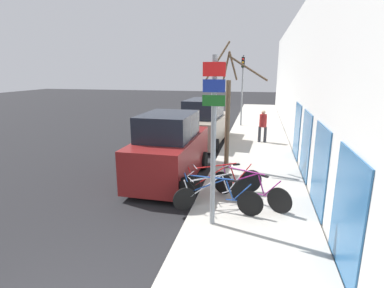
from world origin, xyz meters
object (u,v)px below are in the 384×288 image
(bicycle_2, at_px, (249,189))
(bicycle_3, at_px, (220,182))
(parked_car_0, at_px, (170,150))
(traffic_light, at_px, (242,81))
(bicycle_1, at_px, (214,192))
(pedestrian_near, at_px, (263,124))
(signpost, at_px, (213,137))
(parked_car_1, at_px, (204,124))
(bicycle_0, at_px, (216,195))
(street_tree, at_px, (228,113))

(bicycle_2, height_order, bicycle_3, bicycle_3)
(parked_car_0, height_order, traffic_light, traffic_light)
(parked_car_0, relative_size, traffic_light, 0.97)
(bicycle_1, bearing_deg, bicycle_3, -41.92)
(bicycle_2, bearing_deg, pedestrian_near, 27.47)
(parked_car_0, height_order, pedestrian_near, parked_car_0)
(bicycle_3, relative_size, pedestrian_near, 1.44)
(pedestrian_near, bearing_deg, parked_car_0, -118.99)
(bicycle_2, height_order, traffic_light, traffic_light)
(signpost, distance_m, parked_car_1, 8.73)
(bicycle_2, bearing_deg, bicycle_0, 156.97)
(signpost, bearing_deg, parked_car_1, 101.71)
(bicycle_0, bearing_deg, pedestrian_near, 2.05)
(bicycle_1, distance_m, bicycle_3, 0.67)
(bicycle_0, height_order, bicycle_3, bicycle_3)
(parked_car_1, xyz_separation_m, pedestrian_near, (2.94, 0.40, 0.05))
(pedestrian_near, bearing_deg, signpost, -98.31)
(bicycle_1, height_order, parked_car_0, parked_car_0)
(bicycle_2, bearing_deg, signpost, -179.99)
(signpost, height_order, street_tree, street_tree)
(street_tree, bearing_deg, signpost, -88.39)
(bicycle_3, distance_m, street_tree, 3.13)
(bicycle_0, xyz_separation_m, street_tree, (-0.10, 3.56, 1.67))
(bicycle_2, bearing_deg, street_tree, 47.92)
(pedestrian_near, relative_size, street_tree, 0.36)
(parked_car_0, distance_m, pedestrian_near, 6.62)
(street_tree, xyz_separation_m, traffic_light, (-0.06, 9.06, 0.82))
(bicycle_1, distance_m, parked_car_0, 2.78)
(bicycle_3, height_order, pedestrian_near, pedestrian_near)
(traffic_light, bearing_deg, parked_car_0, -99.72)
(bicycle_3, relative_size, street_tree, 0.52)
(bicycle_0, relative_size, bicycle_3, 1.03)
(bicycle_0, bearing_deg, signpost, -167.99)
(bicycle_0, height_order, street_tree, street_tree)
(bicycle_1, bearing_deg, bicycle_0, 167.20)
(bicycle_3, xyz_separation_m, traffic_light, (-0.16, 11.71, 2.47))
(street_tree, bearing_deg, parked_car_0, -144.75)
(bicycle_3, height_order, traffic_light, traffic_light)
(parked_car_0, height_order, parked_car_1, parked_car_0)
(bicycle_3, xyz_separation_m, parked_car_0, (-1.93, 1.36, 0.51))
(bicycle_3, bearing_deg, street_tree, -24.80)
(signpost, relative_size, bicycle_3, 1.66)
(bicycle_0, xyz_separation_m, parked_car_0, (-1.94, 2.26, 0.53))
(bicycle_3, bearing_deg, pedestrian_near, -36.46)
(bicycle_2, distance_m, street_tree, 3.50)
(bicycle_2, bearing_deg, traffic_light, 35.08)
(bicycle_0, bearing_deg, bicycle_3, 10.84)
(street_tree, bearing_deg, bicycle_0, -88.36)
(parked_car_0, bearing_deg, bicycle_3, -34.45)
(bicycle_3, bearing_deg, bicycle_1, 145.27)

